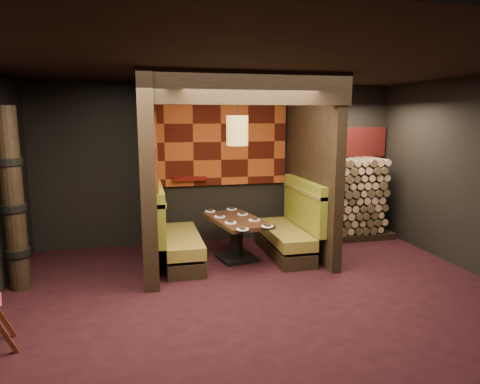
% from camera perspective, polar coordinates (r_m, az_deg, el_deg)
% --- Properties ---
extents(floor, '(6.50, 5.50, 0.02)m').
position_cam_1_polar(floor, '(5.52, 3.16, -14.29)').
color(floor, black).
rests_on(floor, ground).
extents(ceiling, '(6.50, 5.50, 0.02)m').
position_cam_1_polar(ceiling, '(5.07, 3.49, 16.80)').
color(ceiling, black).
rests_on(ceiling, ground).
extents(wall_back, '(6.50, 0.02, 2.85)m').
position_cam_1_polar(wall_back, '(7.76, -2.45, 3.82)').
color(wall_back, black).
rests_on(wall_back, ground).
extents(wall_front, '(6.50, 0.02, 2.85)m').
position_cam_1_polar(wall_front, '(2.64, 20.66, -9.04)').
color(wall_front, black).
rests_on(wall_front, ground).
extents(partition_left, '(0.20, 2.20, 2.85)m').
position_cam_1_polar(partition_left, '(6.53, -12.34, 2.43)').
color(partition_left, black).
rests_on(partition_left, floor).
extents(partition_right, '(0.15, 2.10, 2.85)m').
position_cam_1_polar(partition_right, '(7.12, 9.52, 3.14)').
color(partition_right, black).
rests_on(partition_right, floor).
extents(header_beam, '(2.85, 0.18, 0.44)m').
position_cam_1_polar(header_beam, '(5.71, 1.16, 13.73)').
color(header_beam, black).
rests_on(header_beam, partition_left).
extents(tapa_back_panel, '(2.40, 0.06, 1.55)m').
position_cam_1_polar(tapa_back_panel, '(7.68, -2.59, 6.71)').
color(tapa_back_panel, '#953F17').
rests_on(tapa_back_panel, wall_back).
extents(tapa_side_panel, '(0.04, 1.85, 1.45)m').
position_cam_1_polar(tapa_side_panel, '(6.66, -11.47, 6.29)').
color(tapa_side_panel, '#953F17').
rests_on(tapa_side_panel, partition_left).
extents(lacquer_shelf, '(0.60, 0.12, 0.07)m').
position_cam_1_polar(lacquer_shelf, '(7.60, -6.74, 1.77)').
color(lacquer_shelf, '#530D0A').
rests_on(lacquer_shelf, wall_back).
extents(booth_bench_left, '(0.68, 1.60, 1.14)m').
position_cam_1_polar(booth_bench_left, '(6.75, -8.70, -6.10)').
color(booth_bench_left, black).
rests_on(booth_bench_left, floor).
extents(booth_bench_right, '(0.68, 1.60, 1.14)m').
position_cam_1_polar(booth_bench_right, '(7.14, 6.69, -5.17)').
color(booth_bench_right, black).
rests_on(booth_bench_right, floor).
extents(dining_table, '(0.93, 1.39, 0.67)m').
position_cam_1_polar(dining_table, '(6.82, -0.45, -5.46)').
color(dining_table, black).
rests_on(dining_table, floor).
extents(place_settings, '(0.83, 1.55, 0.03)m').
position_cam_1_polar(place_settings, '(6.76, -0.45, -3.47)').
color(place_settings, white).
rests_on(place_settings, dining_table).
extents(pendant_lamp, '(0.33, 0.33, 1.02)m').
position_cam_1_polar(pendant_lamp, '(6.53, -0.37, 8.20)').
color(pendant_lamp, '#A77D43').
rests_on(pendant_lamp, ceiling).
extents(totem_column, '(0.31, 0.31, 2.40)m').
position_cam_1_polar(totem_column, '(6.24, -27.98, -1.09)').
color(totem_column, black).
rests_on(totem_column, floor).
extents(firewood_stack, '(1.73, 0.70, 1.50)m').
position_cam_1_polar(firewood_stack, '(8.22, 14.00, -0.88)').
color(firewood_stack, black).
rests_on(firewood_stack, floor).
extents(mosaic_header, '(1.83, 0.10, 0.56)m').
position_cam_1_polar(mosaic_header, '(8.39, 13.27, 6.46)').
color(mosaic_header, maroon).
rests_on(mosaic_header, wall_back).
extents(bay_front_post, '(0.08, 0.08, 2.85)m').
position_cam_1_polar(bay_front_post, '(7.39, 9.39, 3.39)').
color(bay_front_post, black).
rests_on(bay_front_post, floor).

